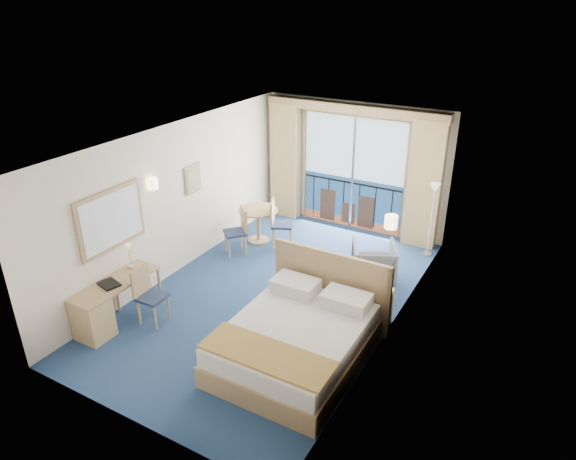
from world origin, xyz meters
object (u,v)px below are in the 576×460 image
object	(u,v)px
nightstand	(374,308)
round_table	(258,217)
table_chair_a	(278,221)
floor_lamp	(433,202)
desk	(98,312)
armchair	(373,262)
table_chair_b	(239,228)
bed	(298,338)
desk_chair	(147,292)

from	to	relation	value
nightstand	round_table	distance (m)	3.50
nightstand	table_chair_a	bearing A→B (deg)	148.60
floor_lamp	table_chair_a	distance (m)	2.99
nightstand	desk	size ratio (longest dim) A/B	0.42
desk	nightstand	bearing A→B (deg)	32.45
desk	table_chair_a	bearing A→B (deg)	77.60
floor_lamp	round_table	world-z (taller)	floor_lamp
nightstand	armchair	size ratio (longest dim) A/B	0.79
floor_lamp	table_chair_b	size ratio (longest dim) A/B	1.57
bed	desk_chair	distance (m)	2.47
desk_chair	round_table	world-z (taller)	desk_chair
round_table	table_chair_b	size ratio (longest dim) A/B	0.84
bed	table_chair_b	xyz separation A→B (m)	(-2.51, 2.25, 0.19)
bed	round_table	size ratio (longest dim) A/B	2.89
armchair	bed	bearing A→B (deg)	60.91
armchair	round_table	size ratio (longest dim) A/B	0.97
nightstand	armchair	bearing A→B (deg)	111.36
armchair	desk	bearing A→B (deg)	23.54
nightstand	desk_chair	xyz separation A→B (m)	(-3.08, -1.60, 0.21)
nightstand	table_chair_a	size ratio (longest dim) A/B	0.62
nightstand	desk_chair	distance (m)	3.47
desk	table_chair_b	world-z (taller)	table_chair_b
floor_lamp	desk	xyz separation A→B (m)	(-3.57, -4.92, -0.74)
desk_chair	round_table	xyz separation A→B (m)	(-0.03, 3.20, 0.02)
table_chair_b	table_chair_a	bearing A→B (deg)	93.86
round_table	table_chair_a	bearing A→B (deg)	1.85
armchair	table_chair_b	bearing A→B (deg)	-19.03
nightstand	table_chair_a	xyz separation A→B (m)	(-2.65, 1.62, 0.25)
desk	round_table	distance (m)	3.84
round_table	floor_lamp	bearing A→B (deg)	19.04
armchair	table_chair_b	size ratio (longest dim) A/B	0.81
desk_chair	table_chair_a	size ratio (longest dim) A/B	0.94
armchair	round_table	distance (m)	2.62
desk	round_table	bearing A→B (deg)	84.27
desk_chair	table_chair_a	world-z (taller)	table_chair_a
bed	armchair	distance (m)	2.58
nightstand	bed	bearing A→B (deg)	-116.61
nightstand	armchair	distance (m)	1.40
desk	desk_chair	size ratio (longest dim) A/B	1.59
round_table	nightstand	bearing A→B (deg)	-27.26
desk_chair	table_chair_b	bearing A→B (deg)	-1.46
nightstand	round_table	bearing A→B (deg)	152.74
desk	table_chair_b	size ratio (longest dim) A/B	1.56
bed	table_chair_b	distance (m)	3.37
desk	bed	bearing A→B (deg)	18.31
bed	desk_chair	world-z (taller)	bed
bed	floor_lamp	size ratio (longest dim) A/B	1.54
floor_lamp	round_table	distance (m)	3.42
armchair	desk_chair	size ratio (longest dim) A/B	0.83
bed	table_chair_b	bearing A→B (deg)	138.12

